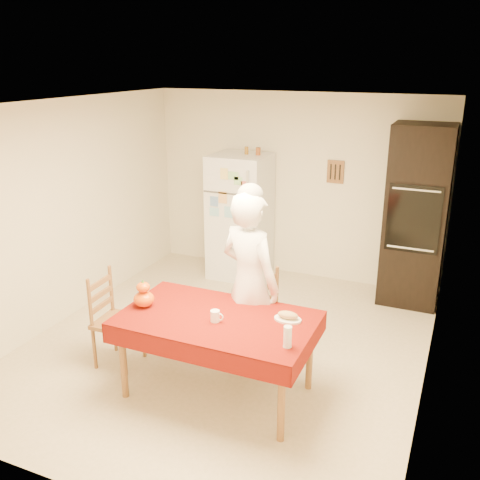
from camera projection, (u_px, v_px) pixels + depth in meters
The scene contains 17 objects.
floor at pixel (226, 345), 5.70m from camera, with size 4.50×4.50×0.00m, color tan.
room_shell at pixel (225, 197), 5.18m from camera, with size 4.02×4.52×2.51m.
refrigerator at pixel (240, 216), 7.31m from camera, with size 0.75×0.74×1.70m.
oven_cabinet at pixel (416, 217), 6.41m from camera, with size 0.70×0.62×2.20m.
dining_table at pixel (217, 324), 4.68m from camera, with size 1.70×1.00×0.76m.
chair_far at pixel (256, 309), 5.38m from camera, with size 0.45×0.43×0.95m.
chair_left at pixel (112, 316), 5.24m from camera, with size 0.42×0.44×0.95m.
seated_woman at pixel (250, 284), 5.00m from camera, with size 0.66×0.43×1.80m, color white.
coffee_mug at pixel (215, 316), 4.56m from camera, with size 0.08×0.08×0.10m, color white.
pumpkin_lower at pixel (144, 299), 4.84m from camera, with size 0.19×0.19×0.14m, color #C43504.
pumpkin_upper at pixel (143, 287), 4.80m from camera, with size 0.12×0.12×0.09m, color #E63605.
wine_glass at pixel (288, 337), 4.15m from camera, with size 0.07×0.07×0.18m, color white.
bread_plate at pixel (288, 319), 4.60m from camera, with size 0.24×0.24×0.02m, color white.
bread_loaf at pixel (288, 315), 4.58m from camera, with size 0.18×0.10×0.06m, color #AC7C55.
spice_jar_left at pixel (246, 150), 7.03m from camera, with size 0.05×0.05×0.10m, color #98661B.
spice_jar_mid at pixel (258, 151), 6.97m from camera, with size 0.05×0.05×0.10m, color #93491A.
spice_jar_right at pixel (259, 151), 6.97m from camera, with size 0.05×0.05×0.10m, color brown.
Camera 1 is at (2.14, -4.56, 2.90)m, focal length 40.00 mm.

